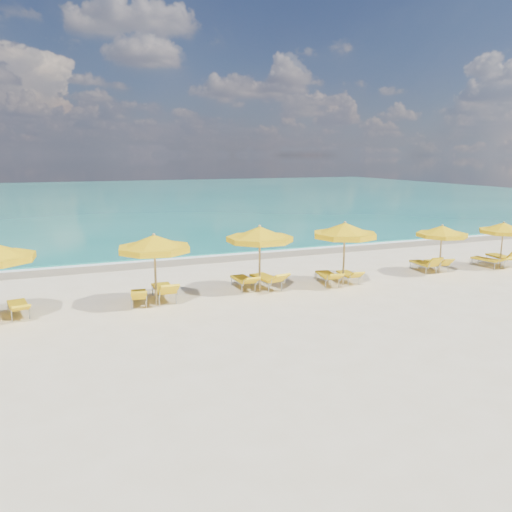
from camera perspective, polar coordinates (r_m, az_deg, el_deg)
name	(u,v)px	position (r m, az deg, el deg)	size (l,w,h in m)	color
ground_plane	(270,294)	(19.03, 1.67, -4.38)	(120.00, 120.00, 0.00)	beige
ocean	(120,197)	(65.42, -15.27, 6.49)	(120.00, 80.00, 0.30)	#157869
wet_sand_band	(214,258)	(25.80, -4.83, -0.20)	(120.00, 2.60, 0.01)	tan
foam_line	(210,255)	(26.55, -5.33, 0.13)	(120.00, 1.20, 0.03)	white
whitecap_near	(82,237)	(34.23, -19.26, 2.08)	(14.00, 0.36, 0.05)	white
whitecap_far	(246,216)	(43.87, -1.11, 4.65)	(18.00, 0.30, 0.05)	white
umbrella_2	(154,244)	(17.47, -11.56, 1.35)	(3.09, 3.09, 2.58)	tan
umbrella_3	(260,235)	(19.00, 0.42, 2.45)	(3.33, 3.33, 2.60)	tan
umbrella_4	(345,231)	(20.22, 10.11, 2.86)	(2.81, 2.81, 2.62)	tan
umbrella_5	(442,232)	(23.40, 20.49, 2.62)	(2.61, 2.61, 2.22)	tan
umbrella_6	(503,228)	(25.79, 26.43, 2.85)	(2.76, 2.76, 2.19)	tan
lounger_1_right	(19,310)	(18.22, -25.50, -5.56)	(0.86, 1.84, 0.65)	#A5A8AD
lounger_2_left	(139,299)	(18.19, -13.25, -4.77)	(0.75, 1.70, 0.75)	#A5A8AD
lounger_2_right	(164,293)	(18.50, -10.44, -4.23)	(0.69, 2.03, 0.89)	#A5A8AD
lounger_3_left	(243,283)	(19.71, -1.45, -3.15)	(0.64, 1.87, 0.74)	#A5A8AD
lounger_3_right	(267,282)	(19.77, 1.24, -3.03)	(0.98, 2.10, 0.86)	#A5A8AD
lounger_4_left	(328,279)	(20.58, 8.19, -2.63)	(0.94, 1.97, 0.73)	#A5A8AD
lounger_4_right	(348,277)	(21.11, 10.50, -2.43)	(0.68, 1.67, 0.66)	#A5A8AD
lounger_5_left	(424,267)	(23.83, 18.61, -1.19)	(0.71, 1.76, 0.86)	#A5A8AD
lounger_5_right	(437,266)	(24.35, 19.94, -1.07)	(0.75, 1.68, 0.74)	#A5A8AD
lounger_6_left	(487,263)	(25.92, 24.91, -0.70)	(0.92, 1.88, 0.67)	#A5A8AD
lounger_6_right	(502,260)	(26.65, 26.25, -0.44)	(0.96, 1.98, 0.93)	#A5A8AD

